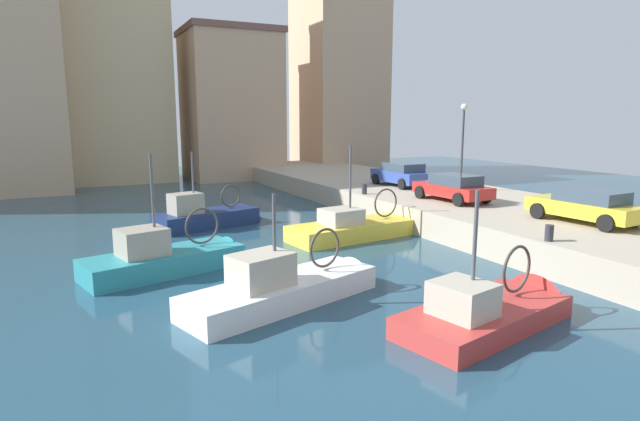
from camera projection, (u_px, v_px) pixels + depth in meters
name	position (u px, v px, depth m)	size (l,w,h in m)	color
water_surface	(278.00, 258.00, 19.57)	(80.00, 80.00, 0.00)	navy
quay_wall	(505.00, 218.00, 24.41)	(9.00, 56.00, 1.20)	#ADA08C
fishing_boat_teal	(174.00, 267.00, 17.97)	(6.37, 3.35, 4.98)	teal
fishing_boat_navy	(212.00, 223.00, 25.38)	(6.02, 3.25, 4.52)	navy
fishing_boat_red	(494.00, 319.00, 13.38)	(6.06, 3.20, 4.50)	#BC3833
fishing_boat_yellow	(363.00, 234.00, 23.17)	(7.17, 2.87, 5.05)	gold
fishing_boat_white	(292.00, 296.00, 15.00)	(7.03, 3.71, 4.02)	white
parked_car_blue	(402.00, 174.00, 31.02)	(2.04, 4.11, 1.40)	#334C9E
parked_car_yellow	(586.00, 206.00, 20.08)	(2.20, 4.33, 1.31)	gold
parked_car_red	(453.00, 187.00, 25.40)	(2.12, 4.14, 1.32)	red
mooring_bollard_mid	(549.00, 233.00, 17.16)	(0.28, 0.28, 0.55)	#2D2D33
mooring_bollard_north	(364.00, 189.00, 27.78)	(0.28, 0.28, 0.55)	#2D2D33
quay_streetlamp	(463.00, 132.00, 28.69)	(0.36, 0.36, 4.83)	#38383D
waterfront_building_west	(106.00, 43.00, 41.48)	(9.66, 6.74, 22.35)	#D1B284
waterfront_building_central	(231.00, 105.00, 45.18)	(7.89, 7.46, 12.75)	tan
waterfront_building_east	(338.00, 72.00, 50.02)	(7.46, 8.11, 19.17)	tan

